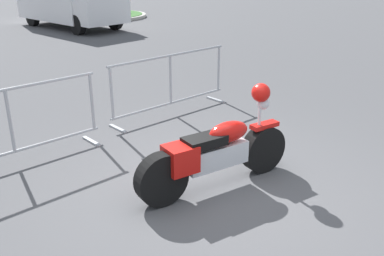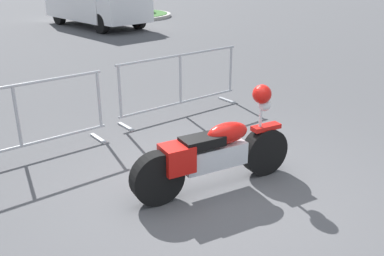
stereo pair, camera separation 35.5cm
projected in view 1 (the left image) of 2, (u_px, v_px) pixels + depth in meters
The scene contains 5 objects.
ground_plane at pixel (217, 193), 5.06m from camera, with size 120.00×120.00×0.00m, color #4C4C4F.
motorcycle at pixel (216, 152), 5.06m from camera, with size 2.10×0.64×1.19m.
crowd_barrier_near at pixel (11, 126), 5.55m from camera, with size 2.50×0.57×1.07m.
crowd_barrier_far at pixel (171, 83), 7.46m from camera, with size 2.50×0.57×1.07m.
planter_island at pixel (102, 11), 20.16m from camera, with size 4.10×4.10×1.05m.
Camera 1 is at (-3.38, -2.86, 2.58)m, focal length 40.00 mm.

